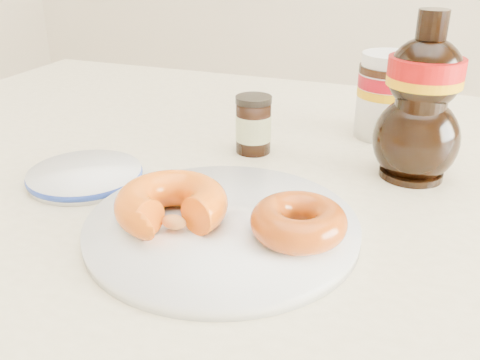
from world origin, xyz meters
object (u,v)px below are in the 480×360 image
(syrup_bottle, at_px, (422,98))
(dark_jar, at_px, (253,125))
(nutella_jar, at_px, (387,92))
(plate, at_px, (222,226))
(donut_bitten, at_px, (171,204))
(dining_table, at_px, (314,242))
(donut_whole, at_px, (299,222))
(blue_rim_saucer, at_px, (85,175))

(syrup_bottle, distance_m, dark_jar, 0.21)
(nutella_jar, xyz_separation_m, syrup_bottle, (0.05, -0.13, 0.03))
(plate, distance_m, dark_jar, 0.22)
(donut_bitten, relative_size, dark_jar, 1.43)
(donut_bitten, bearing_deg, dining_table, 77.47)
(dining_table, xyz_separation_m, donut_whole, (0.02, -0.15, 0.11))
(dining_table, relative_size, blue_rim_saucer, 10.39)
(plate, bearing_deg, dining_table, 67.57)
(donut_bitten, distance_m, nutella_jar, 0.39)
(dining_table, bearing_deg, donut_bitten, -122.34)
(dining_table, distance_m, donut_bitten, 0.23)
(blue_rim_saucer, bearing_deg, dark_jar, 45.48)
(dining_table, height_order, dark_jar, dark_jar)
(donut_bitten, height_order, donut_whole, donut_bitten)
(plate, height_order, nutella_jar, nutella_jar)
(dining_table, height_order, plate, plate)
(plate, relative_size, donut_whole, 3.00)
(plate, bearing_deg, donut_whole, -2.25)
(plate, relative_size, dark_jar, 3.51)
(donut_bitten, distance_m, donut_whole, 0.12)
(plate, distance_m, donut_bitten, 0.05)
(donut_bitten, height_order, dark_jar, dark_jar)
(donut_whole, distance_m, syrup_bottle, 0.23)
(syrup_bottle, bearing_deg, donut_whole, -112.57)
(donut_bitten, xyz_separation_m, donut_whole, (0.12, 0.02, -0.00))
(donut_whole, xyz_separation_m, blue_rim_saucer, (-0.27, 0.06, -0.02))
(nutella_jar, bearing_deg, blue_rim_saucer, -137.75)
(dining_table, distance_m, blue_rim_saucer, 0.29)
(dining_table, height_order, donut_whole, donut_whole)
(dining_table, relative_size, donut_bitten, 12.89)
(dark_jar, height_order, blue_rim_saucer, dark_jar)
(donut_whole, height_order, nutella_jar, nutella_jar)
(dining_table, distance_m, syrup_bottle, 0.21)
(donut_whole, bearing_deg, dark_jar, 118.90)
(plate, bearing_deg, syrup_bottle, 51.36)
(blue_rim_saucer, bearing_deg, syrup_bottle, 22.56)
(nutella_jar, distance_m, dark_jar, 0.20)
(nutella_jar, distance_m, blue_rim_saucer, 0.42)
(plate, distance_m, blue_rim_saucer, 0.20)
(plate, distance_m, nutella_jar, 0.36)
(plate, distance_m, donut_whole, 0.08)
(donut_whole, relative_size, nutella_jar, 0.75)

